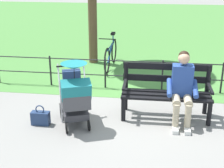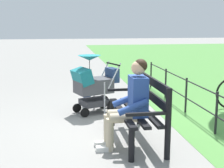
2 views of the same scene
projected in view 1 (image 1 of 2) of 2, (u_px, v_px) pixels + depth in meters
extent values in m
plane|color=gray|center=(128.00, 116.00, 6.07)|extent=(60.00, 60.00, 0.00)
cube|color=#518E42|center=(145.00, 26.00, 14.22)|extent=(40.00, 16.00, 0.01)
cube|color=black|center=(166.00, 92.00, 5.99)|extent=(1.60, 0.11, 0.04)
cube|color=black|center=(166.00, 95.00, 5.83)|extent=(1.60, 0.11, 0.04)
cube|color=black|center=(166.00, 99.00, 5.66)|extent=(1.60, 0.11, 0.04)
cube|color=black|center=(166.00, 79.00, 6.01)|extent=(1.60, 0.05, 0.12)
cube|color=black|center=(167.00, 67.00, 5.92)|extent=(1.60, 0.05, 0.12)
cylinder|color=black|center=(209.00, 114.00, 5.63)|extent=(0.08, 0.08, 0.45)
cylinder|color=black|center=(207.00, 90.00, 5.99)|extent=(0.08, 0.08, 0.95)
cube|color=black|center=(210.00, 88.00, 5.67)|extent=(0.05, 0.56, 0.04)
cylinder|color=black|center=(123.00, 109.00, 5.81)|extent=(0.08, 0.08, 0.45)
cylinder|color=black|center=(126.00, 87.00, 6.16)|extent=(0.08, 0.08, 0.95)
cube|color=black|center=(125.00, 84.00, 5.85)|extent=(0.05, 0.56, 0.04)
cylinder|color=tan|center=(188.00, 100.00, 5.57)|extent=(0.14, 0.40, 0.14)
cylinder|color=tan|center=(176.00, 100.00, 5.59)|extent=(0.14, 0.40, 0.14)
cylinder|color=tan|center=(188.00, 118.00, 5.47)|extent=(0.11, 0.11, 0.47)
cylinder|color=tan|center=(176.00, 117.00, 5.49)|extent=(0.11, 0.11, 0.47)
cube|color=silver|center=(187.00, 131.00, 5.47)|extent=(0.10, 0.22, 0.07)
cube|color=silver|center=(175.00, 130.00, 5.49)|extent=(0.10, 0.22, 0.07)
cube|color=#284793|center=(182.00, 80.00, 5.69)|extent=(0.36, 0.22, 0.56)
cylinder|color=#284793|center=(195.00, 89.00, 5.59)|extent=(0.09, 0.43, 0.23)
cylinder|color=#284793|center=(169.00, 88.00, 5.64)|extent=(0.09, 0.43, 0.23)
sphere|color=tan|center=(184.00, 58.00, 5.54)|extent=(0.20, 0.20, 0.20)
sphere|color=black|center=(184.00, 56.00, 5.56)|extent=(0.19, 0.19, 0.19)
cylinder|color=black|center=(86.00, 108.00, 6.05)|extent=(0.13, 0.27, 0.28)
cylinder|color=black|center=(61.00, 110.00, 5.95)|extent=(0.13, 0.27, 0.28)
cylinder|color=black|center=(89.00, 126.00, 5.51)|extent=(0.09, 0.18, 0.18)
cylinder|color=black|center=(67.00, 128.00, 5.43)|extent=(0.09, 0.18, 0.18)
cube|color=#38383D|center=(75.00, 112.00, 5.70)|extent=(0.58, 0.63, 0.12)
cylinder|color=silver|center=(87.00, 103.00, 5.80)|extent=(0.03, 0.03, 0.65)
cylinder|color=silver|center=(61.00, 106.00, 5.71)|extent=(0.03, 0.03, 0.65)
cube|color=#47474C|center=(75.00, 95.00, 5.56)|extent=(0.67, 0.80, 0.28)
cube|color=#19727A|center=(76.00, 90.00, 5.28)|extent=(0.56, 0.45, 0.33)
cylinder|color=black|center=(71.00, 66.00, 5.82)|extent=(0.50, 0.21, 0.03)
cylinder|color=silver|center=(85.00, 77.00, 5.85)|extent=(0.13, 0.29, 0.49)
cylinder|color=silver|center=(59.00, 79.00, 5.75)|extent=(0.13, 0.29, 0.49)
cone|color=#19727A|center=(74.00, 66.00, 5.30)|extent=(0.57, 0.57, 0.10)
cylinder|color=black|center=(74.00, 77.00, 5.36)|extent=(0.01, 0.01, 0.30)
cube|color=navy|center=(72.00, 78.00, 5.88)|extent=(0.36, 0.26, 0.28)
cube|color=navy|center=(41.00, 118.00, 5.71)|extent=(0.32, 0.14, 0.24)
torus|color=navy|center=(40.00, 109.00, 5.65)|extent=(0.16, 0.02, 0.16)
cylinder|color=black|center=(222.00, 78.00, 6.97)|extent=(0.04, 0.04, 0.70)
cylinder|color=black|center=(162.00, 76.00, 7.12)|extent=(0.04, 0.04, 0.70)
cylinder|color=black|center=(105.00, 73.00, 7.28)|extent=(0.04, 0.04, 0.70)
cylinder|color=black|center=(51.00, 71.00, 7.44)|extent=(0.04, 0.04, 0.70)
cylinder|color=black|center=(134.00, 61.00, 7.10)|extent=(6.35, 0.02, 0.02)
cylinder|color=black|center=(133.00, 76.00, 7.22)|extent=(6.35, 0.02, 0.02)
torus|color=black|center=(107.00, 61.00, 8.25)|extent=(0.07, 0.66, 0.66)
torus|color=black|center=(114.00, 51.00, 9.17)|extent=(0.07, 0.66, 0.66)
cylinder|color=#1E4C8C|center=(111.00, 46.00, 8.62)|extent=(0.09, 0.90, 0.04)
cylinder|color=#1E4C8C|center=(110.00, 53.00, 8.58)|extent=(0.07, 0.63, 0.38)
cylinder|color=#1E4C8C|center=(113.00, 40.00, 8.90)|extent=(0.03, 0.03, 0.30)
cube|color=black|center=(113.00, 34.00, 8.84)|extent=(0.11, 0.20, 0.06)
cylinder|color=black|center=(107.00, 39.00, 8.10)|extent=(0.44, 0.05, 0.02)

